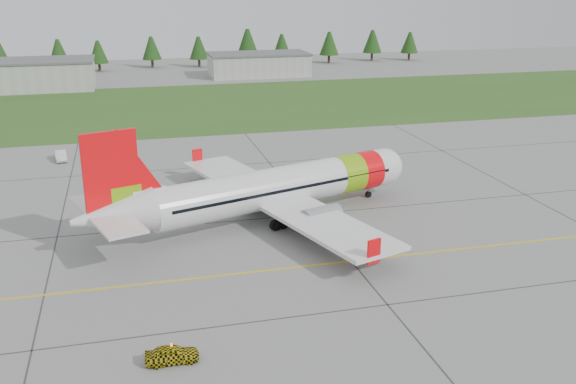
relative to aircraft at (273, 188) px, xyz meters
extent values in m
plane|color=gray|center=(-5.85, -19.79, -3.18)|extent=(320.00, 320.00, 0.00)
cylinder|color=silver|center=(0.84, 0.27, 0.04)|extent=(26.97, 12.20, 4.06)
sphere|color=silver|center=(13.70, 4.44, 0.04)|extent=(4.06, 4.06, 4.06)
cone|color=silver|center=(-15.48, -5.02, 0.41)|extent=(8.18, 6.10, 4.06)
cube|color=black|center=(14.00, 4.54, 0.41)|extent=(2.42, 3.09, 0.58)
cylinder|color=#77B00D|center=(8.76, 2.84, 0.04)|extent=(3.85, 4.77, 4.14)
cylinder|color=#F1080D|center=(11.13, 3.61, 0.04)|extent=(3.45, 4.64, 4.14)
cube|color=silver|center=(0.35, 0.11, -1.10)|extent=(15.71, 33.42, 0.37)
cube|color=#F1080D|center=(-5.74, 15.52, -0.53)|extent=(1.24, 0.56, 2.08)
cube|color=#F1080D|center=(4.46, -15.94, -0.53)|extent=(1.24, 0.56, 2.08)
cylinder|color=gray|center=(0.07, 6.03, -1.67)|extent=(4.23, 3.23, 2.18)
cylinder|color=gray|center=(3.60, -4.85, -1.67)|extent=(4.23, 3.23, 2.18)
cube|color=#F1080D|center=(-15.28, -4.96, 3.89)|extent=(4.67, 1.83, 7.90)
cube|color=#77B00D|center=(-14.19, -4.60, 1.60)|extent=(2.71, 1.25, 2.50)
cube|color=silver|center=(-15.97, -5.18, 0.67)|extent=(6.85, 12.40, 0.23)
cylinder|color=slate|center=(11.72, 3.80, -2.45)|extent=(0.19, 0.19, 1.46)
cylinder|color=black|center=(11.72, 3.80, -2.83)|extent=(0.76, 0.50, 0.71)
cylinder|color=slate|center=(-1.54, 2.56, -2.19)|extent=(0.23, 0.23, 1.98)
cylinder|color=black|center=(-1.93, 2.43, -2.64)|extent=(1.17, 0.78, 1.08)
cylinder|color=slate|center=(0.26, -2.98, -2.19)|extent=(0.23, 0.23, 1.98)
cylinder|color=black|center=(-0.14, -3.11, -2.64)|extent=(1.17, 0.78, 1.08)
imported|color=#D8C40C|center=(-12.02, -23.40, -1.48)|extent=(1.19, 1.39, 3.39)
imported|color=silver|center=(-22.55, 28.27, -1.16)|extent=(1.59, 1.52, 4.03)
cube|color=#30561E|center=(-5.85, 62.21, -3.16)|extent=(320.00, 50.00, 0.03)
cube|color=gold|center=(-5.85, -11.79, -3.17)|extent=(120.00, 0.25, 0.02)
cube|color=#A8A8A3|center=(-35.85, 90.21, -0.18)|extent=(32.00, 14.00, 6.00)
cube|color=#A8A8A3|center=(19.15, 98.21, -0.58)|extent=(24.00, 12.00, 5.20)
camera|label=1|loc=(-13.63, -59.25, 19.97)|focal=40.00mm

